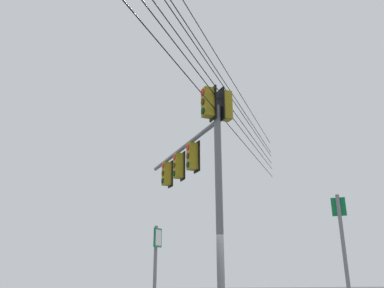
# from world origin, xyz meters

# --- Properties ---
(signal_mast_assembly) EXTENTS (1.92, 6.01, 6.81)m
(signal_mast_assembly) POSITION_xyz_m (0.97, -2.30, 4.93)
(signal_mast_assembly) COLOR slate
(signal_mast_assembly) RESTS_ON ground
(route_sign_primary) EXTENTS (0.19, 0.26, 2.47)m
(route_sign_primary) POSITION_xyz_m (2.47, 1.24, 1.48)
(route_sign_primary) COLOR slate
(route_sign_primary) RESTS_ON ground
(route_sign_secondary) EXTENTS (0.23, 0.17, 2.95)m
(route_sign_secondary) POSITION_xyz_m (-0.79, 2.63, 1.70)
(route_sign_secondary) COLOR slate
(route_sign_secondary) RESTS_ON ground
(overhead_wire_span) EXTENTS (9.62, 16.51, 2.69)m
(overhead_wire_span) POSITION_xyz_m (0.20, -1.60, 7.05)
(overhead_wire_span) COLOR black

